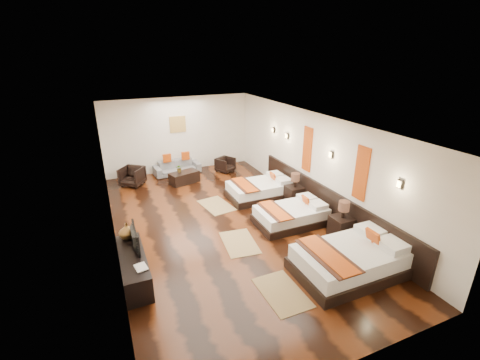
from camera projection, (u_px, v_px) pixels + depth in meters
name	position (u px, v px, depth m)	size (l,w,h in m)	color
floor	(224.00, 224.00, 8.96)	(5.50, 9.50, 0.01)	black
ceiling	(222.00, 121.00, 7.93)	(5.50, 9.50, 0.01)	white
back_wall	(178.00, 135.00, 12.49)	(5.50, 0.01, 2.80)	silver
left_wall	(108.00, 193.00, 7.42)	(0.01, 9.50, 2.80)	silver
right_wall	(313.00, 162.00, 9.47)	(0.01, 9.50, 2.80)	silver
headboard_panel	(326.00, 203.00, 9.12)	(0.08, 6.60, 0.90)	black
bed_near	(351.00, 260.00, 6.92)	(2.32, 1.46, 0.88)	black
bed_mid	(292.00, 215.00, 8.92)	(1.89, 1.19, 0.72)	black
bed_far	(260.00, 189.00, 10.51)	(1.99, 1.25, 0.76)	black
nightstand_a	(342.00, 225.00, 8.22)	(0.50, 0.50, 0.98)	black
nightstand_b	(294.00, 193.00, 10.08)	(0.49, 0.49, 0.96)	black
jute_mat_near	(282.00, 292.00, 6.42)	(0.75, 1.20, 0.01)	olive
jute_mat_mid	(239.00, 243.00, 8.08)	(0.75, 1.20, 0.01)	olive
jute_mat_far	(216.00, 205.00, 10.01)	(0.75, 1.20, 0.01)	olive
tv_console	(134.00, 267.00, 6.74)	(0.50, 1.80, 0.55)	black
tv	(132.00, 239.00, 6.79)	(0.82, 0.11, 0.47)	black
book	(135.00, 269.00, 6.20)	(0.21, 0.28, 0.03)	black
figurine	(127.00, 231.00, 7.18)	(0.35, 0.35, 0.37)	brown
sofa	(177.00, 167.00, 12.53)	(1.72, 0.67, 0.50)	slate
armchair_left	(132.00, 176.00, 11.40)	(0.70, 0.72, 0.65)	black
armchair_right	(225.00, 165.00, 12.70)	(0.60, 0.61, 0.56)	black
coffee_table	(184.00, 177.00, 11.66)	(1.00, 0.50, 0.40)	black
table_plant	(179.00, 168.00, 11.55)	(0.25, 0.21, 0.27)	#326220
orange_panel_a	(361.00, 173.00, 7.73)	(0.04, 0.40, 1.30)	#D86014
orange_panel_b	(307.00, 149.00, 9.60)	(0.04, 0.40, 1.30)	#D86014
sconce_near	(400.00, 184.00, 6.73)	(0.07, 0.12, 0.18)	black
sconce_mid	(331.00, 155.00, 8.60)	(0.07, 0.12, 0.18)	black
sconce_far	(287.00, 136.00, 10.48)	(0.07, 0.12, 0.18)	black
sconce_lounge	(273.00, 130.00, 11.25)	(0.07, 0.12, 0.18)	black
gold_artwork	(178.00, 124.00, 12.33)	(0.60, 0.04, 0.60)	#AD873F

